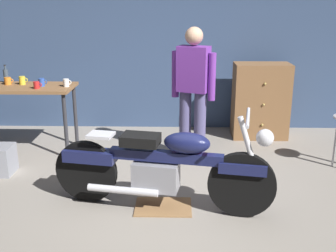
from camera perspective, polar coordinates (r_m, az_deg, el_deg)
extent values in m
plane|color=gray|center=(4.11, 0.10, -11.64)|extent=(12.00, 12.00, 0.00)
cube|color=#384C70|center=(6.41, 0.65, 13.38)|extent=(8.00, 0.12, 3.10)
cube|color=brown|center=(5.68, -19.49, 5.07)|extent=(1.30, 0.64, 0.04)
cylinder|color=#2D2D33|center=(5.37, -14.06, -0.10)|extent=(0.05, 0.05, 0.86)
cylinder|color=#2D2D33|center=(5.85, -12.76, 1.42)|extent=(0.05, 0.05, 0.86)
cylinder|color=black|center=(3.93, 10.22, -8.08)|extent=(0.64, 0.19, 0.64)
cylinder|color=black|center=(4.24, -11.30, -6.21)|extent=(0.64, 0.19, 0.64)
cube|color=#191E4C|center=(3.86, 10.36, -5.72)|extent=(0.46, 0.22, 0.10)
cube|color=#191E4C|center=(4.16, -10.81, -4.05)|extent=(0.54, 0.27, 0.12)
cube|color=gray|center=(4.02, -1.68, -6.91)|extent=(0.48, 0.32, 0.28)
cube|color=#191E4C|center=(3.92, -0.28, -4.24)|extent=(1.10, 0.30, 0.10)
ellipsoid|color=#191E4C|center=(3.83, 2.65, -2.37)|extent=(0.47, 0.30, 0.20)
cube|color=black|center=(3.92, -3.86, -1.91)|extent=(0.40, 0.30, 0.10)
cube|color=silver|center=(4.04, -9.34, -1.24)|extent=(0.27, 0.24, 0.03)
cylinder|color=silver|center=(3.80, 11.39, -3.64)|extent=(0.27, 0.10, 0.68)
cylinder|color=silver|center=(3.70, 11.07, 1.18)|extent=(0.14, 0.60, 0.03)
sphere|color=silver|center=(3.76, 13.35, -1.61)|extent=(0.16, 0.16, 0.16)
cylinder|color=silver|center=(4.02, -6.34, -8.87)|extent=(0.70, 0.20, 0.07)
cylinder|color=#524D7A|center=(5.23, 4.45, 0.02)|extent=(0.15, 0.15, 0.88)
cylinder|color=#524D7A|center=(5.29, 2.40, 0.27)|extent=(0.15, 0.15, 0.88)
cube|color=#72339E|center=(5.09, 3.57, 7.91)|extent=(0.43, 0.35, 0.56)
cylinder|color=#72339E|center=(5.03, 6.14, 6.81)|extent=(0.09, 0.09, 0.58)
cylinder|color=#72339E|center=(5.19, 1.04, 7.23)|extent=(0.09, 0.09, 0.58)
sphere|color=tan|center=(5.04, 3.65, 12.40)|extent=(0.22, 0.22, 0.22)
cylinder|color=#B2B2B7|center=(5.39, 22.23, -2.16)|extent=(0.02, 0.02, 0.62)
cube|color=brown|center=(6.19, 12.74, 3.44)|extent=(0.80, 0.44, 1.10)
sphere|color=tan|center=(5.91, 13.36, 5.73)|extent=(0.04, 0.04, 0.04)
sphere|color=tan|center=(5.97, 13.16, 2.91)|extent=(0.04, 0.04, 0.04)
sphere|color=tan|center=(6.05, 12.97, 0.15)|extent=(0.04, 0.04, 0.04)
cube|color=olive|center=(4.16, -0.66, -11.18)|extent=(0.56, 0.40, 0.01)
cylinder|color=orange|center=(5.85, -21.41, 5.86)|extent=(0.09, 0.09, 0.09)
torus|color=orange|center=(5.83, -20.96, 5.92)|extent=(0.05, 0.01, 0.05)
cylinder|color=#2D51AD|center=(5.59, -17.18, 5.83)|extent=(0.08, 0.08, 0.10)
torus|color=#2D51AD|center=(5.57, -16.76, 5.90)|extent=(0.06, 0.01, 0.06)
cylinder|color=white|center=(5.47, -14.00, 5.86)|extent=(0.07, 0.07, 0.10)
torus|color=white|center=(5.46, -13.57, 5.92)|extent=(0.06, 0.01, 0.06)
cylinder|color=yellow|center=(5.78, -19.64, 6.00)|extent=(0.08, 0.08, 0.11)
torus|color=yellow|center=(5.76, -19.22, 6.06)|extent=(0.06, 0.01, 0.06)
cylinder|color=red|center=(5.45, -17.84, 5.45)|extent=(0.07, 0.07, 0.09)
torus|color=red|center=(5.44, -17.42, 5.50)|extent=(0.05, 0.01, 0.05)
cylinder|color=#3F4C59|center=(5.99, -21.63, 6.50)|extent=(0.06, 0.06, 0.18)
cylinder|color=#3F4C59|center=(5.97, -21.75, 7.58)|extent=(0.03, 0.03, 0.05)
cylinder|color=black|center=(5.97, -21.78, 7.87)|extent=(0.03, 0.03, 0.01)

